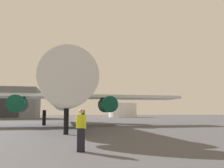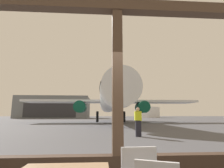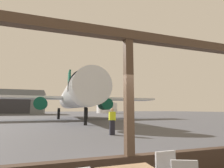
# 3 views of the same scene
# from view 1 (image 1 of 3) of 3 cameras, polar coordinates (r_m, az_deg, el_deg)

# --- Properties ---
(ground_plane) EXTENTS (220.00, 220.00, 0.00)m
(ground_plane) POSITION_cam_1_polar(r_m,az_deg,el_deg) (42.60, -13.98, -8.88)
(ground_plane) COLOR #4C4C51
(airplane) EXTENTS (29.29, 29.78, 10.81)m
(airplane) POSITION_cam_1_polar(r_m,az_deg,el_deg) (28.76, -11.45, -2.33)
(airplane) COLOR silver
(airplane) RESTS_ON ground
(ground_crew_worker) EXTENTS (0.40, 0.48, 1.74)m
(ground_crew_worker) POSITION_cam_1_polar(r_m,az_deg,el_deg) (9.90, -7.55, -10.86)
(ground_crew_worker) COLOR black
(ground_crew_worker) RESTS_ON ground
(fuel_storage_tank) EXTENTS (9.54, 9.54, 4.73)m
(fuel_storage_tank) POSITION_cam_1_polar(r_m,az_deg,el_deg) (80.86, 2.61, -6.39)
(fuel_storage_tank) COLOR white
(fuel_storage_tank) RESTS_ON ground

